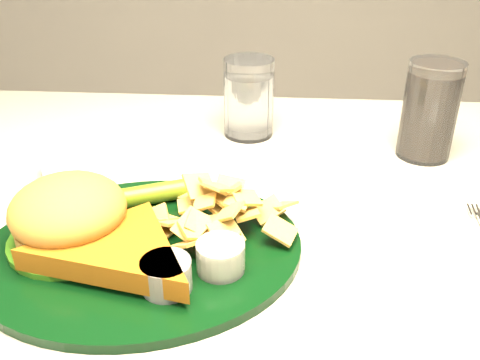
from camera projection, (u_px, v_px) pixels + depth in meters
The scene contains 4 objects.
dinner_plate at pixel (140, 223), 0.55m from camera, with size 0.34×0.28×0.08m, color black, non-canonical shape.
water_glass at pixel (249, 98), 0.82m from camera, with size 0.08×0.08×0.12m, color white.
cola_glass at pixel (430, 110), 0.75m from camera, with size 0.08×0.08×0.14m, color black.
ramekin at pixel (57, 166), 0.72m from camera, with size 0.04×0.04×0.03m, color white.
Camera 1 is at (0.04, -0.55, 1.10)m, focal length 40.00 mm.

